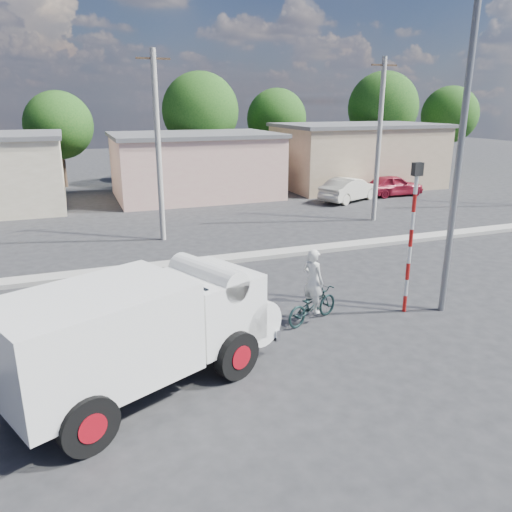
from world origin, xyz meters
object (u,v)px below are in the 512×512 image
object	(u,v)px
car_red	(393,185)
traffic_pole	(412,226)
streetlight	(457,140)
truck	(148,328)
bicycle	(312,305)
car_cream	(349,189)
cyclist	(313,291)

from	to	relation	value
car_red	traffic_pole	bearing A→B (deg)	145.89
streetlight	truck	bearing A→B (deg)	-172.41
bicycle	car_cream	world-z (taller)	car_cream
bicycle	car_red	xyz separation A→B (m)	(13.82, 15.81, 0.19)
truck	traffic_pole	world-z (taller)	traffic_pole
car_red	streetlight	world-z (taller)	streetlight
truck	streetlight	bearing A→B (deg)	-16.89
car_red	streetlight	bearing A→B (deg)	148.70
traffic_pole	car_red	bearing A→B (deg)	55.84
streetlight	bicycle	bearing A→B (deg)	170.61
car_cream	car_red	bearing A→B (deg)	-105.19
truck	car_cream	bearing A→B (deg)	24.12
bicycle	streetlight	world-z (taller)	streetlight
cyclist	car_cream	world-z (taller)	cyclist
truck	car_red	size ratio (longest dim) A/B	1.58
bicycle	car_cream	xyz separation A→B (m)	(10.20, 15.22, 0.23)
bicycle	cyclist	xyz separation A→B (m)	(0.00, -0.00, 0.41)
cyclist	traffic_pole	size ratio (longest dim) A/B	0.42
cyclist	car_cream	xyz separation A→B (m)	(10.20, 15.22, -0.18)
car_red	bicycle	bearing A→B (deg)	138.88
bicycle	car_red	size ratio (longest dim) A/B	0.47
traffic_pole	bicycle	bearing A→B (deg)	173.44
truck	traffic_pole	xyz separation A→B (m)	(7.66, 1.45, 1.21)
car_cream	car_red	distance (m)	3.68
cyclist	streetlight	bearing A→B (deg)	-121.40
cyclist	traffic_pole	bearing A→B (deg)	-118.57
bicycle	streetlight	size ratio (longest dim) A/B	0.21
truck	car_cream	distance (m)	22.66
truck	streetlight	size ratio (longest dim) A/B	0.71
cyclist	traffic_pole	distance (m)	3.35
bicycle	streetlight	bearing A→B (deg)	-121.40
bicycle	car_red	world-z (taller)	car_red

